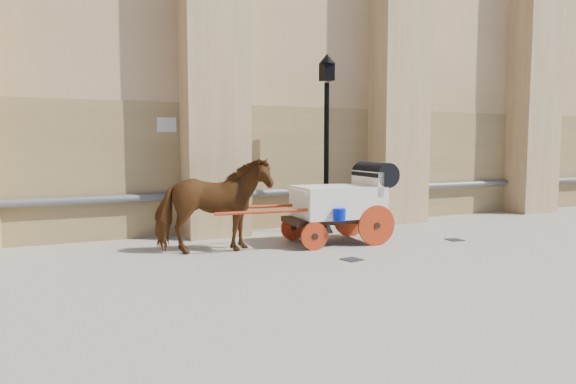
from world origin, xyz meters
name	(u,v)px	position (x,y,z in m)	size (l,w,h in m)	color
ground	(334,264)	(0.00, 0.00, 0.00)	(90.00, 90.00, 0.00)	gray
horse	(213,205)	(-1.59, 1.82, 0.91)	(0.98, 2.15, 1.82)	brown
carriage	(343,199)	(1.21, 1.71, 0.91)	(3.91, 1.42, 1.69)	black
street_lamp	(326,138)	(1.46, 2.91, 2.21)	(0.39, 0.39, 4.13)	black
drain_grate_near	(352,259)	(0.48, 0.18, 0.01)	(0.32, 0.32, 0.01)	black
drain_grate_far	(455,240)	(3.52, 0.89, 0.01)	(0.32, 0.32, 0.01)	black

